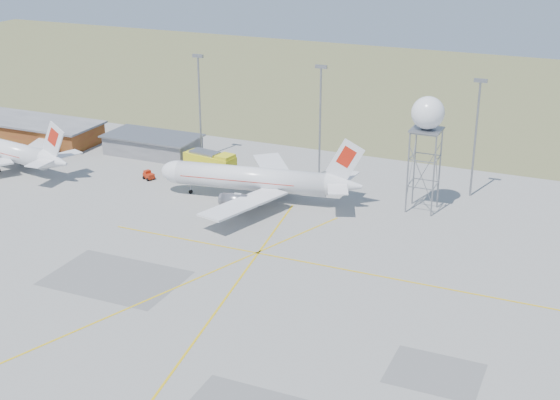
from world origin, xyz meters
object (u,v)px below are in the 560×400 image
at_px(baggage_tug, 149,176).
at_px(airliner_main, 254,179).
at_px(airliner_far, 3,150).
at_px(radar_tower, 425,148).
at_px(fire_truck, 211,163).

bearing_deg(baggage_tug, airliner_main, 20.83).
relative_size(airliner_far, radar_tower, 1.74).
bearing_deg(airliner_far, baggage_tug, -159.93).
distance_m(radar_tower, baggage_tug, 50.76).
distance_m(airliner_main, fire_truck, 16.59).
distance_m(airliner_main, airliner_far, 51.18).
relative_size(fire_truck, baggage_tug, 4.31).
xyz_separation_m(fire_truck, baggage_tug, (-8.75, -7.90, -1.34)).
relative_size(airliner_far, baggage_tug, 13.60).
distance_m(airliner_far, radar_tower, 79.30).
bearing_deg(airliner_main, radar_tower, -174.55).
relative_size(airliner_main, radar_tower, 1.85).
xyz_separation_m(radar_tower, baggage_tug, (-49.45, -5.41, -10.12)).
xyz_separation_m(airliner_far, baggage_tug, (28.79, 5.31, -2.87)).
bearing_deg(airliner_far, radar_tower, -162.58).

